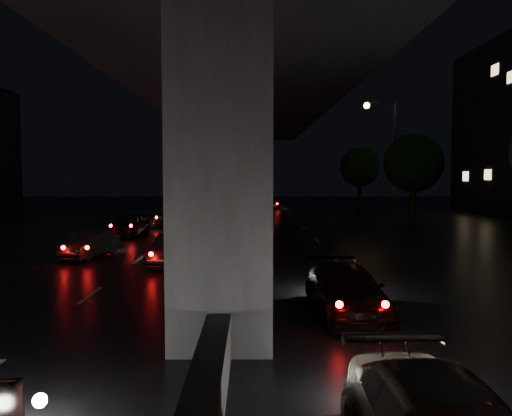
{
  "coord_description": "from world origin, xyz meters",
  "views": [
    {
      "loc": [
        0.62,
        -20.06,
        3.42
      ],
      "look_at": [
        0.81,
        5.09,
        1.77
      ],
      "focal_mm": 35.0,
      "sensor_mm": 36.0,
      "label": 1
    }
  ],
  "objects": [
    {
      "name": "ground",
      "position": [
        0.0,
        0.0,
        0.0
      ],
      "size": [
        120.0,
        120.0,
        0.0
      ],
      "primitive_type": "plane",
      "color": "black",
      "rests_on": "ground"
    },
    {
      "name": "viaduct",
      "position": [
        0.0,
        5.0,
        8.34
      ],
      "size": [
        12.0,
        80.0,
        10.5
      ],
      "color": "#303032",
      "rests_on": "ground"
    },
    {
      "name": "median_barrier",
      "position": [
        0.0,
        5.0,
        0.42
      ],
      "size": [
        0.45,
        70.0,
        0.85
      ],
      "primitive_type": "cube",
      "color": "#303032",
      "rests_on": "ground"
    },
    {
      "name": "tree_c",
      "position": [
        11.0,
        12.0,
        4.2
      ],
      "size": [
        3.8,
        3.8,
        6.12
      ],
      "color": "black",
      "rests_on": "ground"
    },
    {
      "name": "tree_d",
      "position": [
        11.0,
        28.0,
        4.2
      ],
      "size": [
        3.8,
        3.8,
        6.12
      ],
      "color": "black",
      "rests_on": "ground"
    },
    {
      "name": "streetlight_far",
      "position": [
        10.97,
        18.0,
        5.66
      ],
      "size": [
        2.52,
        0.44,
        9.0
      ],
      "color": "#2D2D33",
      "rests_on": "ground"
    },
    {
      "name": "car_3",
      "position": [
        2.94,
        -7.99,
        0.58
      ],
      "size": [
        1.82,
        4.09,
        1.17
      ],
      "primitive_type": "imported",
      "rotation": [
        0.0,
        0.0,
        0.05
      ],
      "color": "black",
      "rests_on": "ground"
    },
    {
      "name": "car_4",
      "position": [
        -6.16,
        0.56,
        0.55
      ],
      "size": [
        1.89,
        3.5,
        1.09
      ],
      "primitive_type": "imported",
      "rotation": [
        0.0,
        0.0,
        -0.23
      ],
      "color": "black",
      "rests_on": "ground"
    },
    {
      "name": "car_5",
      "position": [
        -2.46,
        -1.08,
        0.56
      ],
      "size": [
        1.53,
        3.49,
        1.11
      ],
      "primitive_type": "imported",
      "rotation": [
        0.0,
        0.0,
        -0.11
      ],
      "color": "black",
      "rests_on": "ground"
    },
    {
      "name": "car_6",
      "position": [
        -6.3,
        8.01,
        0.64
      ],
      "size": [
        1.89,
        3.9,
        1.28
      ],
      "primitive_type": "imported",
      "rotation": [
        0.0,
        0.0,
        -0.1
      ],
      "color": "black",
      "rests_on": "ground"
    },
    {
      "name": "car_7",
      "position": [
        -5.96,
        13.27,
        0.64
      ],
      "size": [
        2.83,
        4.71,
        1.28
      ],
      "primitive_type": "imported",
      "rotation": [
        0.0,
        0.0,
        -0.25
      ],
      "color": "black",
      "rests_on": "ground"
    },
    {
      "name": "car_8",
      "position": [
        -2.64,
        10.26,
        0.66
      ],
      "size": [
        1.75,
        3.97,
        1.33
      ],
      "primitive_type": "imported",
      "rotation": [
        0.0,
        0.0,
        -0.05
      ],
      "color": "black",
      "rests_on": "ground"
    },
    {
      "name": "car_9",
      "position": [
        -2.74,
        17.1,
        0.67
      ],
      "size": [
        2.02,
        4.24,
        1.34
      ],
      "primitive_type": "imported",
      "rotation": [
        0.0,
        0.0,
        -0.15
      ],
      "color": "#57504B",
      "rests_on": "ground"
    },
    {
      "name": "car_10",
      "position": [
        -2.73,
        24.98,
        0.6
      ],
      "size": [
        2.03,
        4.33,
        1.2
      ],
      "primitive_type": "imported",
      "rotation": [
        0.0,
        0.0,
        -0.01
      ],
      "color": "black",
      "rests_on": "ground"
    },
    {
      "name": "car_11",
      "position": [
        -5.74,
        29.34,
        0.58
      ],
      "size": [
        2.29,
        4.31,
        1.15
      ],
      "primitive_type": "imported",
      "rotation": [
        0.0,
        0.0,
        0.09
      ],
      "color": "black",
      "rests_on": "ground"
    },
    {
      "name": "car_12",
      "position": [
        2.65,
        30.57,
        0.54
      ],
      "size": [
        1.54,
        3.27,
        1.08
      ],
      "primitive_type": "imported",
      "rotation": [
        0.0,
        0.0,
        0.08
      ],
      "color": "slate",
      "rests_on": "ground"
    }
  ]
}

